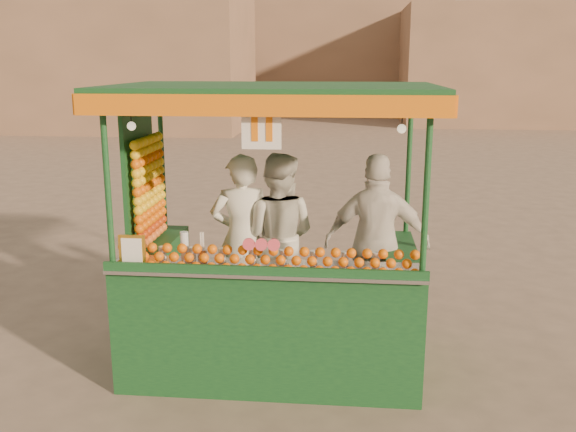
# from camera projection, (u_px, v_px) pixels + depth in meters

# --- Properties ---
(ground) EXTENTS (90.00, 90.00, 0.00)m
(ground) POSITION_uv_depth(u_px,v_px,m) (324.00, 359.00, 5.83)
(ground) COLOR brown
(ground) RESTS_ON ground
(building_left) EXTENTS (10.00, 6.00, 6.00)m
(building_left) POSITION_uv_depth(u_px,v_px,m) (121.00, 53.00, 25.30)
(building_left) COLOR #8C6850
(building_left) RESTS_ON ground
(building_right) EXTENTS (9.00, 6.00, 5.00)m
(building_right) POSITION_uv_depth(u_px,v_px,m) (506.00, 66.00, 27.79)
(building_right) COLOR #8C6850
(building_right) RESTS_ON ground
(building_center) EXTENTS (14.00, 7.00, 7.00)m
(building_center) POSITION_uv_depth(u_px,v_px,m) (311.00, 46.00, 34.20)
(building_center) COLOR #8C6850
(building_center) RESTS_ON ground
(juice_cart) EXTENTS (2.73, 1.77, 2.48)m
(juice_cart) POSITION_uv_depth(u_px,v_px,m) (265.00, 280.00, 5.53)
(juice_cart) COLOR #103B1D
(juice_cart) RESTS_ON ground
(vendor_left) EXTENTS (0.65, 0.51, 1.57)m
(vendor_left) POSITION_uv_depth(u_px,v_px,m) (242.00, 238.00, 5.87)
(vendor_left) COLOR silver
(vendor_left) RESTS_ON ground
(vendor_middle) EXTENTS (0.85, 0.71, 1.57)m
(vendor_middle) POSITION_uv_depth(u_px,v_px,m) (278.00, 236.00, 5.95)
(vendor_middle) COLOR beige
(vendor_middle) RESTS_ON ground
(vendor_right) EXTENTS (0.94, 0.40, 1.60)m
(vendor_right) POSITION_uv_depth(u_px,v_px,m) (377.00, 243.00, 5.65)
(vendor_right) COLOR silver
(vendor_right) RESTS_ON ground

